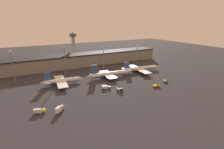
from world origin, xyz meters
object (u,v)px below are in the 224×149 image
at_px(airplane_2, 140,69).
at_px(service_vehicle_4, 120,90).
at_px(airplane_0, 62,81).
at_px(service_vehicle_1, 106,87).
at_px(control_tower, 73,44).
at_px(service_vehicle_0, 165,80).
at_px(service_vehicle_3, 59,109).
at_px(airplane_1, 109,74).
at_px(service_vehicle_5, 39,111).
at_px(service_vehicle_2, 156,86).

xyz_separation_m(airplane_2, service_vehicle_4, (-47.14, -36.27, -1.77)).
relative_size(airplane_0, service_vehicle_1, 4.74).
bearing_deg(control_tower, service_vehicle_0, -69.36).
height_order(service_vehicle_3, service_vehicle_4, service_vehicle_3).
relative_size(airplane_2, service_vehicle_3, 7.07).
xyz_separation_m(airplane_0, control_tower, (36.81, 84.91, 19.65)).
height_order(airplane_1, service_vehicle_5, airplane_1).
relative_size(service_vehicle_1, service_vehicle_4, 1.49).
xyz_separation_m(service_vehicle_1, service_vehicle_5, (-51.90, -15.11, 0.03)).
bearing_deg(airplane_1, control_tower, 100.49).
xyz_separation_m(airplane_0, service_vehicle_1, (28.35, -27.68, -1.60)).
distance_m(service_vehicle_0, service_vehicle_3, 96.20).
relative_size(airplane_1, service_vehicle_0, 7.57).
xyz_separation_m(airplane_1, service_vehicle_2, (22.64, -40.84, -2.22)).
relative_size(service_vehicle_1, service_vehicle_2, 1.28).
bearing_deg(service_vehicle_5, airplane_2, 35.65).
distance_m(airplane_2, service_vehicle_4, 59.50).
distance_m(service_vehicle_4, control_tower, 124.28).
xyz_separation_m(service_vehicle_5, control_tower, (60.36, 127.70, 21.22)).
bearing_deg(service_vehicle_3, service_vehicle_2, -43.26).
distance_m(airplane_1, service_vehicle_2, 46.75).
relative_size(airplane_1, service_vehicle_1, 5.98).
bearing_deg(service_vehicle_3, service_vehicle_0, -40.16).
bearing_deg(airplane_1, service_vehicle_0, -36.66).
distance_m(airplane_1, service_vehicle_3, 72.49).
relative_size(airplane_0, service_vehicle_5, 5.09).
distance_m(airplane_1, airplane_2, 38.12).
height_order(airplane_0, airplane_2, airplane_0).
distance_m(airplane_2, control_tower, 99.49).
distance_m(service_vehicle_1, service_vehicle_3, 45.54).
bearing_deg(control_tower, service_vehicle_3, -110.49).
bearing_deg(service_vehicle_4, service_vehicle_1, -175.61).
distance_m(airplane_0, service_vehicle_3, 49.15).
height_order(service_vehicle_1, service_vehicle_4, service_vehicle_4).
xyz_separation_m(airplane_0, airplane_1, (44.49, -2.91, 0.32)).
distance_m(airplane_2, service_vehicle_0, 36.61).
distance_m(service_vehicle_3, service_vehicle_5, 11.86).
xyz_separation_m(airplane_1, service_vehicle_1, (-16.14, -24.77, -1.91)).
relative_size(service_vehicle_2, service_vehicle_3, 0.89).
xyz_separation_m(service_vehicle_4, control_tower, (1.37, 122.45, 21.21)).
distance_m(airplane_0, service_vehicle_0, 91.26).
height_order(service_vehicle_4, service_vehicle_5, service_vehicle_4).
distance_m(airplane_0, service_vehicle_2, 80.15).
bearing_deg(service_vehicle_1, service_vehicle_5, -134.87).
bearing_deg(service_vehicle_0, airplane_2, 52.36).
relative_size(airplane_0, service_vehicle_0, 6.00).
xyz_separation_m(airplane_1, control_tower, (-7.68, 87.83, 19.34)).
bearing_deg(airplane_1, airplane_2, 7.98).
bearing_deg(control_tower, airplane_2, -62.03).
distance_m(airplane_0, airplane_1, 44.59).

